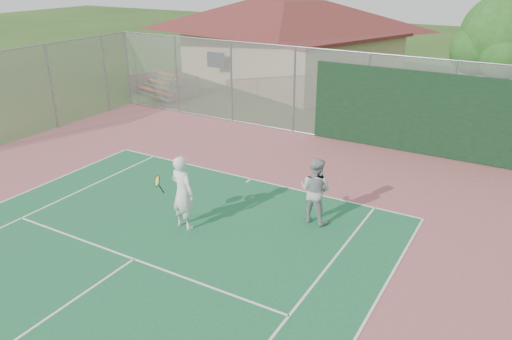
% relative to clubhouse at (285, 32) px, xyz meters
% --- Properties ---
extents(back_fence, '(20.08, 0.11, 3.53)m').
position_rel_clubhouse_xyz_m(back_fence, '(8.10, -9.03, -1.08)').
color(back_fence, gray).
rests_on(back_fence, ground).
extents(side_fence_left, '(0.08, 9.00, 3.50)m').
position_rel_clubhouse_xyz_m(side_fence_left, '(-4.01, -13.51, -1.00)').
color(side_fence_left, gray).
rests_on(side_fence_left, ground).
extents(clubhouse, '(14.74, 12.39, 5.42)m').
position_rel_clubhouse_xyz_m(clubhouse, '(0.00, 0.00, 0.00)').
color(clubhouse, tan).
rests_on(clubhouse, ground).
extents(bleachers, '(3.36, 2.46, 1.09)m').
position_rel_clubhouse_xyz_m(bleachers, '(-3.65, -6.95, -2.17)').
color(bleachers, '#A64326').
rests_on(bleachers, ground).
extents(tree, '(4.00, 3.79, 5.58)m').
position_rel_clubhouse_xyz_m(tree, '(11.96, -4.16, 0.92)').
color(tree, '#372214').
rests_on(tree, ground).
extents(player_white_front, '(1.17, 0.79, 2.01)m').
position_rel_clubhouse_xyz_m(player_white_front, '(6.06, -17.74, -1.74)').
color(player_white_front, white).
rests_on(player_white_front, ground).
extents(player_grey_back, '(0.95, 0.77, 1.82)m').
position_rel_clubhouse_xyz_m(player_grey_back, '(8.91, -15.70, -1.84)').
color(player_grey_back, '#9EA0A3').
rests_on(player_grey_back, ground).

